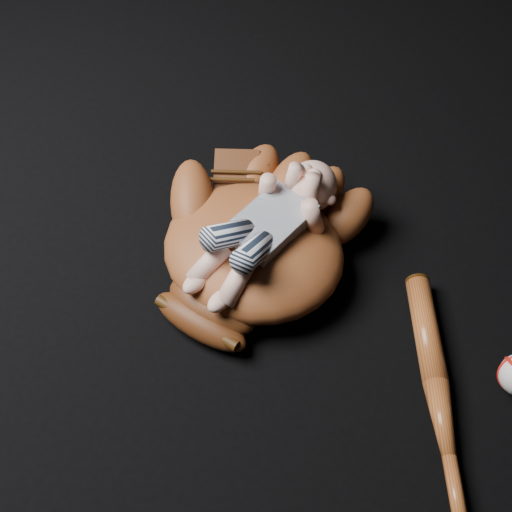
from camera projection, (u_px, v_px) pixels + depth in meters
baseball_glove at (253, 244)px, 1.19m from camera, size 0.49×0.54×0.15m
newborn_baby at (260, 229)px, 1.14m from camera, size 0.25×0.39×0.15m
baseball_bat at (438, 398)px, 1.06m from camera, size 0.24×0.44×0.04m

